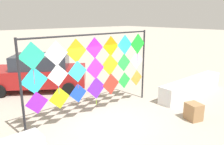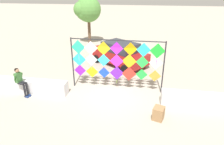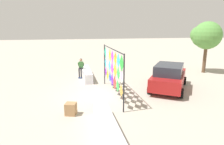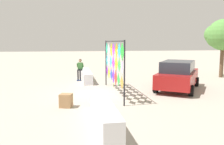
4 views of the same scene
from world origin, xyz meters
The scene contains 5 objects.
ground centered at (0.00, 0.00, 0.00)m, with size 120.00×120.00×0.00m, color #ADA393.
plaza_ledge_right centered at (4.62, -0.33, 0.37)m, with size 4.19×0.61×0.75m, color silver.
kite_display_rack centered at (0.03, 0.87, 1.84)m, with size 5.19×0.12×2.96m.
parked_car centered at (-0.37, 4.91, 0.88)m, with size 4.77×4.16×1.74m.
cardboard_box_small centered at (2.35, -1.69, 0.30)m, with size 0.45×0.51×0.60m, color #9E754C.
Camera 1 is at (-4.26, -5.04, 3.46)m, focal length 34.40 mm.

